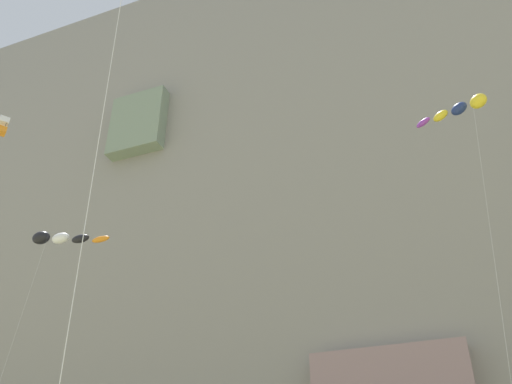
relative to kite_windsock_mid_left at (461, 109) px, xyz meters
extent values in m
cube|color=gray|center=(-9.29, 35.68, 15.52)|extent=(180.00, 25.08, 81.38)
cube|color=gray|center=(-39.40, 22.23, 27.54)|extent=(8.07, 2.06, 9.84)
cube|color=gray|center=(-9.29, 22.66, -9.46)|extent=(13.56, 3.97, 4.30)
ellipsoid|color=yellow|center=(0.99, -0.50, -0.15)|extent=(1.37, 1.24, 0.97)
ellipsoid|color=navy|center=(-0.09, 0.05, 0.06)|extent=(1.28, 1.09, 0.83)
ellipsoid|color=yellow|center=(-1.17, 0.61, 0.27)|extent=(1.19, 0.95, 0.68)
ellipsoid|color=purple|center=(-2.26, 1.16, 0.49)|extent=(1.10, 0.80, 0.53)
cylinder|color=silver|center=(-0.53, -1.79, -12.67)|extent=(2.41, 2.92, 24.76)
cube|color=white|center=(-32.40, -4.05, 5.68)|extent=(1.00, 1.00, 0.50)
cube|color=orange|center=(-32.40, -4.05, 4.76)|extent=(1.00, 1.00, 0.50)
cylinder|color=black|center=(-32.08, -4.05, 5.22)|extent=(0.02, 0.02, 1.35)
ellipsoid|color=black|center=(-31.28, 1.27, -2.05)|extent=(1.64, 1.22, 1.17)
ellipsoid|color=white|center=(-29.63, 1.54, -2.28)|extent=(1.59, 1.03, 0.99)
ellipsoid|color=black|center=(-27.97, 1.80, -2.51)|extent=(1.54, 0.85, 0.81)
ellipsoid|color=orange|center=(-26.32, 2.07, -2.74)|extent=(1.48, 0.67, 0.63)
camera|label=1|loc=(-2.00, -28.26, -22.02)|focal=39.41mm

